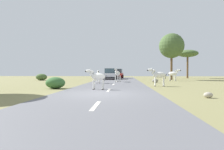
# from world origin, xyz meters

# --- Properties ---
(ground_plane) EXTENTS (90.00, 90.00, 0.00)m
(ground_plane) POSITION_xyz_m (0.00, 0.00, 0.00)
(ground_plane) COLOR olive
(road) EXTENTS (6.00, 64.00, 0.05)m
(road) POSITION_xyz_m (0.34, 0.00, 0.03)
(road) COLOR slate
(road) RESTS_ON ground_plane
(lane_markings) EXTENTS (0.16, 56.00, 0.01)m
(lane_markings) POSITION_xyz_m (0.34, -1.00, 0.05)
(lane_markings) COLOR silver
(lane_markings) RESTS_ON road
(zebra_0) EXTENTS (0.55, 1.52, 1.43)m
(zebra_0) POSITION_xyz_m (-1.44, 10.12, 0.91)
(zebra_0) COLOR silver
(zebra_0) RESTS_ON road
(zebra_1) EXTENTS (1.62, 1.09, 1.67)m
(zebra_1) POSITION_xyz_m (8.05, 16.48, 0.99)
(zebra_1) COLOR silver
(zebra_1) RESTS_ON ground_plane
(zebra_2) EXTENTS (1.53, 0.51, 1.45)m
(zebra_2) POSITION_xyz_m (-0.50, 2.56, 0.91)
(zebra_2) COLOR silver
(zebra_2) RESTS_ON road
(zebra_3) EXTENTS (0.86, 1.67, 1.64)m
(zebra_3) POSITION_xyz_m (0.56, 12.92, 1.03)
(zebra_3) COLOR silver
(zebra_3) RESTS_ON road
(zebra_4) EXTENTS (1.72, 0.49, 1.62)m
(zebra_4) POSITION_xyz_m (4.34, 6.53, 0.97)
(zebra_4) COLOR silver
(zebra_4) RESTS_ON ground_plane
(car_0) EXTENTS (2.04, 4.35, 1.74)m
(car_0) POSITION_xyz_m (-0.86, 20.68, 0.85)
(car_0) COLOR silver
(car_0) RESTS_ON road
(car_1) EXTENTS (2.24, 4.45, 1.74)m
(car_1) POSITION_xyz_m (0.12, 26.07, 0.85)
(car_1) COLOR red
(car_1) RESTS_ON road
(tree_1) EXTENTS (3.95, 3.95, 5.47)m
(tree_1) POSITION_xyz_m (13.55, 28.18, 4.72)
(tree_1) COLOR brown
(tree_1) RESTS_ON ground_plane
(tree_3) EXTENTS (3.85, 3.85, 7.24)m
(tree_3) POSITION_xyz_m (8.72, 20.53, 5.28)
(tree_3) COLOR brown
(tree_3) RESTS_ON ground_plane
(bush_0) EXTENTS (1.46, 1.31, 0.87)m
(bush_0) POSITION_xyz_m (-3.82, 3.63, 0.44)
(bush_0) COLOR #386633
(bush_0) RESTS_ON ground_plane
(bush_1) EXTENTS (1.62, 1.45, 0.97)m
(bush_1) POSITION_xyz_m (-10.78, 17.47, 0.48)
(bush_1) COLOR #425B2D
(bush_1) RESTS_ON ground_plane
(bush_2) EXTENTS (0.91, 0.82, 0.54)m
(bush_2) POSITION_xyz_m (-5.77, 8.81, 0.27)
(bush_2) COLOR #425B2D
(bush_2) RESTS_ON ground_plane
(rock_1) EXTENTS (0.68, 0.52, 0.46)m
(rock_1) POSITION_xyz_m (4.91, 11.99, 0.23)
(rock_1) COLOR gray
(rock_1) RESTS_ON ground_plane
(rock_2) EXTENTS (0.43, 0.33, 0.29)m
(rock_2) POSITION_xyz_m (5.44, -1.19, 0.14)
(rock_2) COLOR #A89E8C
(rock_2) RESTS_ON ground_plane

